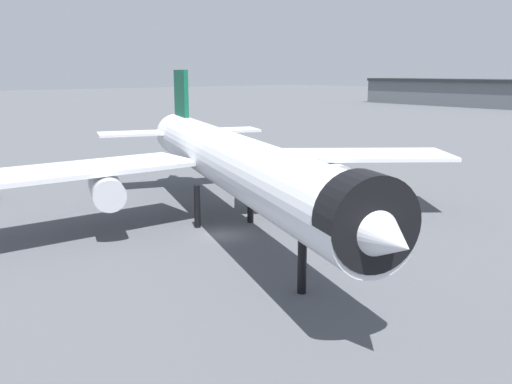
# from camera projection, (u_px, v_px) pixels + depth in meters

# --- Properties ---
(ground) EXTENTS (900.00, 900.00, 0.00)m
(ground) POSITION_uv_depth(u_px,v_px,m) (222.00, 235.00, 52.81)
(ground) COLOR #4C4F54
(airliner_near_gate) EXTENTS (55.60, 49.70, 15.45)m
(airliner_near_gate) POSITION_uv_depth(u_px,v_px,m) (230.00, 162.00, 53.05)
(airliner_near_gate) COLOR silver
(airliner_near_gate) RESTS_ON ground
(traffic_cone_near_nose) EXTENTS (0.55, 0.55, 0.69)m
(traffic_cone_near_nose) POSITION_uv_depth(u_px,v_px,m) (329.00, 174.00, 82.89)
(traffic_cone_near_nose) COLOR #F2600C
(traffic_cone_near_nose) RESTS_ON ground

